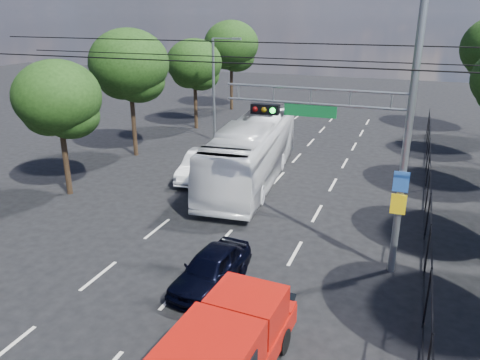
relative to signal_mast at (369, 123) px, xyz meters
The scene contains 13 objects.
lane_markings 9.56m from the signal_mast, 131.33° to the left, with size 6.12×38.00×0.01m.
signal_mast is the anchor object (origin of this frame).
streetlight_left 18.24m from the signal_mast, 129.66° to the left, with size 2.09×0.22×7.08m.
utility_wires 5.71m from the signal_mast, behind, with size 22.00×5.04×0.74m.
fence_right 6.37m from the signal_mast, 61.03° to the left, with size 0.06×34.03×2.00m.
tree_left_b 14.62m from the signal_mast, behind, with size 4.08×4.08×6.63m.
tree_left_c 17.57m from the signal_mast, 149.06° to the left, with size 4.80×4.80×7.80m.
tree_left_d 22.48m from the signal_mast, 130.73° to the left, with size 4.20×4.20×6.83m.
tree_left_e 29.12m from the signal_mast, 120.71° to the left, with size 4.92×4.92×7.99m.
red_pickup 8.50m from the signal_mast, 107.24° to the right, with size 2.19×5.40×1.98m.
navy_hatchback 7.07m from the signal_mast, 144.18° to the right, with size 1.52×3.77×1.29m, color black.
white_bus 10.25m from the signal_mast, 133.07° to the left, with size 2.73×11.68×3.25m, color white.
white_van 12.16m from the signal_mast, 145.01° to the left, with size 1.58×4.53×1.49m, color white.
Camera 1 is at (6.65, -7.50, 8.67)m, focal length 35.00 mm.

